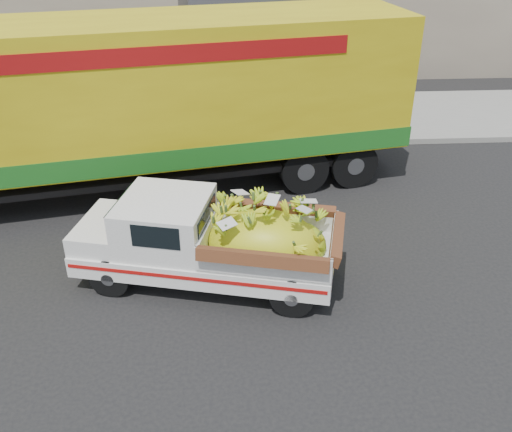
{
  "coord_description": "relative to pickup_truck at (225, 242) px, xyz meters",
  "views": [
    {
      "loc": [
        2.38,
        -7.52,
        5.98
      ],
      "look_at": [
        2.88,
        1.1,
        1.08
      ],
      "focal_mm": 40.0,
      "sensor_mm": 36.0,
      "label": 1
    }
  ],
  "objects": [
    {
      "name": "semi_trailer",
      "position": [
        -1.79,
        3.71,
        1.29
      ],
      "size": [
        12.08,
        4.78,
        3.8
      ],
      "rotation": [
        0.0,
        0.0,
        0.2
      ],
      "color": "black",
      "rests_on": "ground"
    },
    {
      "name": "ground",
      "position": [
        -2.33,
        -0.68,
        -0.83
      ],
      "size": [
        100.0,
        100.0,
        0.0
      ],
      "primitive_type": "plane",
      "color": "black",
      "rests_on": "ground"
    },
    {
      "name": "curb",
      "position": [
        -2.33,
        6.15,
        -0.75
      ],
      "size": [
        60.0,
        0.25,
        0.15
      ],
      "primitive_type": "cube",
      "color": "gray",
      "rests_on": "ground"
    },
    {
      "name": "pickup_truck",
      "position": [
        0.0,
        0.0,
        0.0
      ],
      "size": [
        4.65,
        2.58,
        1.54
      ],
      "rotation": [
        0.0,
        0.0,
        -0.23
      ],
      "color": "black",
      "rests_on": "ground"
    },
    {
      "name": "sidewalk",
      "position": [
        -2.33,
        8.25,
        -0.76
      ],
      "size": [
        60.0,
        4.0,
        0.14
      ],
      "primitive_type": "cube",
      "color": "gray",
      "rests_on": "ground"
    }
  ]
}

